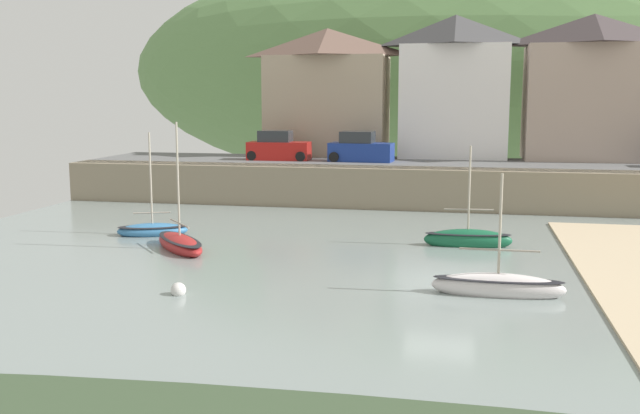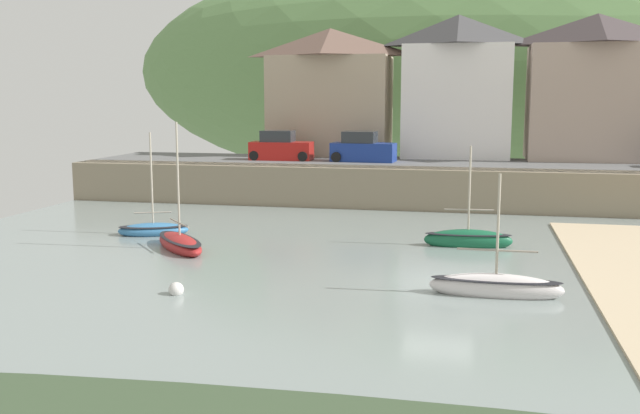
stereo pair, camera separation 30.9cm
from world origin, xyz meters
name	(u,v)px [view 2 (the right image)]	position (x,y,z in m)	size (l,w,h in m)	color
ground	(481,385)	(1.40, -9.56, 0.16)	(48.00, 41.00, 0.61)	gray
quay_seawall	(455,186)	(0.00, 17.50, 1.36)	(48.00, 9.40, 2.40)	gray
hillside_backdrop	(498,71)	(3.18, 55.20, 9.34)	(80.00, 44.00, 26.69)	#60894F
waterfront_building_left	(330,91)	(-9.12, 25.20, 6.94)	(8.70, 4.89, 8.92)	tan
waterfront_building_centre	(457,86)	(-0.26, 25.20, 7.31)	(7.51, 4.71, 9.64)	white
waterfront_building_right	(594,87)	(8.63, 25.20, 7.23)	(8.67, 5.62, 9.51)	tan
sailboat_white_hull	(468,239)	(0.92, 6.46, 0.32)	(3.91, 1.20, 4.65)	#175C3A
sailboat_far_left	(153,229)	(-13.86, 6.04, 0.25)	(3.57, 2.41, 5.05)	teal
motorboat_with_cabin	(496,286)	(1.92, -1.42, 0.31)	(4.37, 0.99, 4.28)	silver
sailboat_tall_mast	(180,243)	(-11.26, 3.19, 0.27)	(3.84, 4.14, 5.67)	#A52222
parked_car_near_slipway	(281,148)	(-11.56, 20.70, 3.20)	(4.15, 1.82, 1.95)	#B21A17
parked_car_by_wall	(363,149)	(-6.05, 20.70, 3.20)	(4.21, 2.00, 1.95)	navy
mooring_buoy	(176,290)	(-8.50, -3.54, 0.15)	(0.51, 0.51, 0.51)	silver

